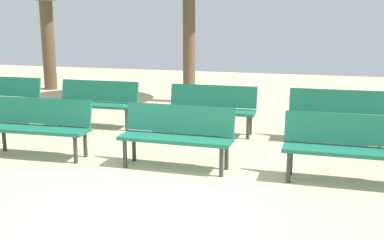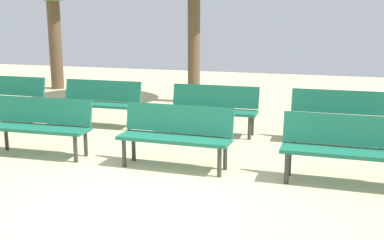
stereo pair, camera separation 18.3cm
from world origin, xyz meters
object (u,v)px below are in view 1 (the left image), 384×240
(bench_r0_c2, at_px, (177,133))
(bench_r1_c1, at_px, (97,100))
(bench_r1_c2, at_px, (212,106))
(bench_r1_c3, at_px, (336,112))
(bench_r0_c1, at_px, (40,124))
(bench_r1_c0, at_px, (3,95))
(bench_r0_c3, at_px, (347,144))

(bench_r0_c2, xyz_separation_m, bench_r1_c1, (-2.26, 2.03, 0.00))
(bench_r1_c2, bearing_deg, bench_r1_c3, 0.49)
(bench_r0_c1, relative_size, bench_r1_c1, 1.01)
(bench_r1_c0, height_order, bench_r1_c1, same)
(bench_r0_c2, height_order, bench_r1_c3, same)
(bench_r1_c0, xyz_separation_m, bench_r1_c2, (4.42, -0.00, 0.00))
(bench_r1_c1, bearing_deg, bench_r1_c0, 178.76)
(bench_r1_c2, bearing_deg, bench_r0_c3, -42.93)
(bench_r0_c2, bearing_deg, bench_r0_c3, 0.93)
(bench_r0_c1, distance_m, bench_r1_c2, 3.02)
(bench_r0_c3, bearing_deg, bench_r0_c1, -179.61)
(bench_r1_c2, bearing_deg, bench_r0_c1, -137.98)
(bench_r0_c2, xyz_separation_m, bench_r1_c3, (2.19, 2.09, 0.00))
(bench_r1_c1, height_order, bench_r1_c3, same)
(bench_r0_c3, xyz_separation_m, bench_r1_c1, (-4.54, 2.02, 0.00))
(bench_r0_c1, bearing_deg, bench_r1_c1, 89.79)
(bench_r0_c3, bearing_deg, bench_r0_c2, -179.96)
(bench_r0_c2, bearing_deg, bench_r1_c0, 155.95)
(bench_r0_c3, bearing_deg, bench_r1_c1, 155.89)
(bench_r0_c3, relative_size, bench_r1_c0, 1.00)
(bench_r1_c2, bearing_deg, bench_r1_c1, 179.00)
(bench_r0_c2, relative_size, bench_r1_c3, 1.00)
(bench_r1_c0, distance_m, bench_r1_c3, 6.59)
(bench_r0_c3, height_order, bench_r1_c0, same)
(bench_r0_c1, relative_size, bench_r0_c3, 1.01)
(bench_r0_c1, xyz_separation_m, bench_r0_c2, (2.19, 0.03, 0.00))
(bench_r0_c3, height_order, bench_r1_c3, same)
(bench_r0_c3, distance_m, bench_r1_c0, 6.98)
(bench_r0_c1, distance_m, bench_r0_c3, 4.47)
(bench_r0_c1, distance_m, bench_r1_c0, 3.03)
(bench_r0_c1, height_order, bench_r0_c3, same)
(bench_r0_c2, height_order, bench_r1_c2, same)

